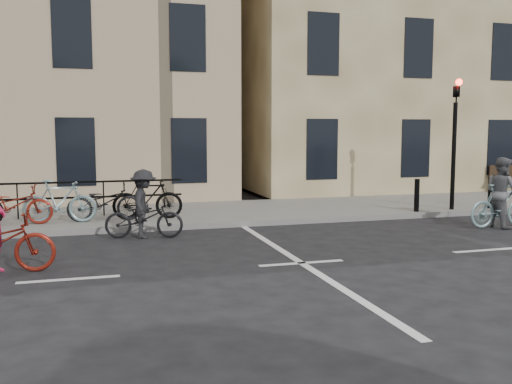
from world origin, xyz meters
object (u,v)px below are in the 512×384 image
object	(u,v)px
bench	(510,177)
cyclist_dark	(144,211)
traffic_light	(455,128)
cyclist_grey	(501,199)

from	to	relation	value
bench	cyclist_dark	size ratio (longest dim) A/B	0.89
traffic_light	cyclist_grey	size ratio (longest dim) A/B	2.15
cyclist_dark	bench	bearing A→B (deg)	-60.52
cyclist_grey	cyclist_dark	xyz separation A→B (m)	(-8.58, 1.06, -0.10)
cyclist_grey	cyclist_dark	size ratio (longest dim) A/B	1.01
traffic_light	cyclist_dark	world-z (taller)	traffic_light
cyclist_dark	cyclist_grey	bearing A→B (deg)	-85.92
cyclist_grey	cyclist_dark	distance (m)	8.64
bench	cyclist_grey	xyz separation A→B (m)	(-4.92, -5.54, 0.03)
traffic_light	bench	world-z (taller)	traffic_light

